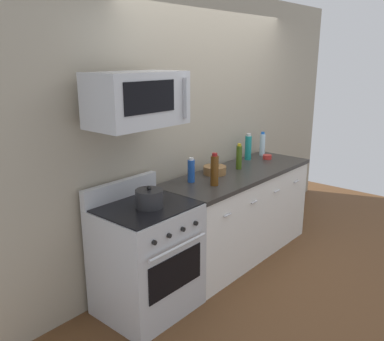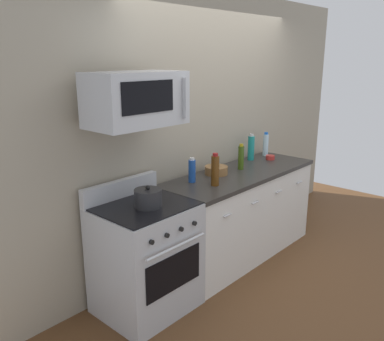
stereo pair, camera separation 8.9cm
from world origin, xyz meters
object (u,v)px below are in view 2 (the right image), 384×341
at_px(stockpot, 148,198).
at_px(bowl_red_small, 270,157).
at_px(bottle_water_clear, 266,145).
at_px(bottle_sparkling_teal, 251,148).
at_px(microwave, 136,99).
at_px(range_oven, 146,257).
at_px(bottle_olive_oil, 241,157).
at_px(bowl_wooden_salad, 216,170).
at_px(bottle_soda_blue, 192,171).
at_px(bottle_wine_amber, 215,170).

bearing_deg(stockpot, bowl_red_small, 3.08).
relative_size(bottle_water_clear, bowl_red_small, 2.74).
bearing_deg(bottle_sparkling_teal, microwave, -174.82).
bearing_deg(microwave, bowl_red_small, 0.22).
xyz_separation_m(range_oven, bottle_olive_oil, (1.39, 0.06, 0.58)).
bearing_deg(bowl_wooden_salad, stockpot, -170.27).
distance_m(range_oven, microwave, 1.28).
bearing_deg(microwave, bowl_wooden_salad, 4.60).
xyz_separation_m(bottle_soda_blue, bowl_wooden_salad, (0.36, -0.00, -0.07)).
height_order(bottle_soda_blue, bowl_wooden_salad, bottle_soda_blue).
relative_size(microwave, bowl_wooden_salad, 3.24).
distance_m(range_oven, bottle_sparkling_teal, 1.90).
distance_m(microwave, bottle_sparkling_teal, 1.93).
height_order(bottle_olive_oil, bottle_water_clear, bottle_water_clear).
xyz_separation_m(bottle_soda_blue, bottle_olive_oil, (0.67, -0.08, 0.02)).
xyz_separation_m(bottle_wine_amber, stockpot, (-0.78, 0.04, -0.07)).
distance_m(bottle_soda_blue, bottle_wine_amber, 0.24).
bearing_deg(bottle_olive_oil, bottle_sparkling_teal, 20.39).
xyz_separation_m(bowl_wooden_salad, stockpot, (-1.08, -0.18, 0.03)).
xyz_separation_m(bottle_sparkling_teal, bowl_red_small, (0.17, -0.15, -0.12)).
relative_size(bottle_sparkling_teal, bowl_red_small, 2.92).
bearing_deg(range_oven, bottle_sparkling_teal, 6.59).
bearing_deg(bottle_olive_oil, range_oven, -177.65).
height_order(bowl_wooden_salad, bowl_red_small, bowl_wooden_salad).
bearing_deg(range_oven, bottle_soda_blue, 10.66).
bearing_deg(stockpot, bottle_olive_oil, 4.54).
relative_size(range_oven, bottle_wine_amber, 3.55).
relative_size(bottle_sparkling_teal, bowl_wooden_salad, 1.30).
height_order(microwave, bottle_wine_amber, microwave).
relative_size(range_oven, stockpot, 4.94).
relative_size(bottle_wine_amber, bottle_water_clear, 1.07).
distance_m(bottle_olive_oil, bowl_red_small, 0.58).
height_order(bottle_sparkling_teal, stockpot, bottle_sparkling_teal).
bearing_deg(microwave, stockpot, -90.13).
distance_m(microwave, bottle_soda_blue, 1.02).
bearing_deg(microwave, bottle_soda_blue, 7.18).
bearing_deg(bottle_wine_amber, bottle_sparkling_teal, 16.41).
bearing_deg(bottle_olive_oil, microwave, -179.49).
bearing_deg(bowl_red_small, bottle_soda_blue, 176.18).
bearing_deg(bottle_water_clear, bottle_sparkling_teal, 177.33).
relative_size(bottle_soda_blue, bottle_sparkling_teal, 0.78).
distance_m(bottle_water_clear, stockpot, 2.09).
height_order(bottle_sparkling_teal, bottle_wine_amber, bottle_wine_amber).
distance_m(bowl_wooden_salad, stockpot, 1.09).
height_order(bottle_soda_blue, stockpot, bottle_soda_blue).
relative_size(range_oven, bottle_soda_blue, 4.61).
bearing_deg(bowl_wooden_salad, bowl_red_small, -5.10).
bearing_deg(bottle_sparkling_teal, bottle_olive_oil, -159.61).
xyz_separation_m(bottle_water_clear, stockpot, (-2.08, -0.25, -0.06)).
xyz_separation_m(bottle_soda_blue, bottle_water_clear, (1.36, 0.06, 0.02)).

